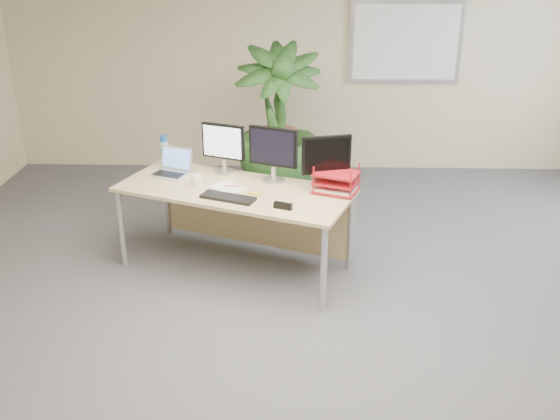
{
  "coord_description": "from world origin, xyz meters",
  "views": [
    {
      "loc": [
        -0.04,
        -3.46,
        2.66
      ],
      "look_at": [
        -0.15,
        0.35,
        0.99
      ],
      "focal_mm": 40.0,
      "sensor_mm": 36.0,
      "label": 1
    }
  ],
  "objects_px": {
    "desk": "(241,201)",
    "floor_plant": "(277,141)",
    "monitor_left": "(223,145)",
    "laptop": "(172,167)",
    "monitor_right": "(273,151)"
  },
  "relations": [
    {
      "from": "monitor_right",
      "to": "laptop",
      "type": "distance_m",
      "value": 0.94
    },
    {
      "from": "desk",
      "to": "floor_plant",
      "type": "xyz_separation_m",
      "value": [
        0.27,
        1.21,
        0.16
      ]
    },
    {
      "from": "floor_plant",
      "to": "desk",
      "type": "bearing_deg",
      "value": -102.53
    },
    {
      "from": "desk",
      "to": "floor_plant",
      "type": "bearing_deg",
      "value": 77.47
    },
    {
      "from": "laptop",
      "to": "monitor_right",
      "type": "bearing_deg",
      "value": -10.61
    },
    {
      "from": "desk",
      "to": "monitor_left",
      "type": "relative_size",
      "value": 4.75
    },
    {
      "from": "monitor_left",
      "to": "laptop",
      "type": "relative_size",
      "value": 1.15
    },
    {
      "from": "monitor_right",
      "to": "laptop",
      "type": "xyz_separation_m",
      "value": [
        -0.9,
        0.17,
        -0.22
      ]
    },
    {
      "from": "monitor_right",
      "to": "floor_plant",
      "type": "bearing_deg",
      "value": 90.49
    },
    {
      "from": "floor_plant",
      "to": "monitor_left",
      "type": "height_order",
      "value": "floor_plant"
    },
    {
      "from": "desk",
      "to": "monitor_right",
      "type": "height_order",
      "value": "monitor_right"
    },
    {
      "from": "desk",
      "to": "laptop",
      "type": "relative_size",
      "value": 5.44
    },
    {
      "from": "monitor_left",
      "to": "monitor_right",
      "type": "height_order",
      "value": "monitor_right"
    },
    {
      "from": "monitor_left",
      "to": "monitor_right",
      "type": "bearing_deg",
      "value": -24.95
    },
    {
      "from": "monitor_left",
      "to": "desk",
      "type": "bearing_deg",
      "value": -58.8
    }
  ]
}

